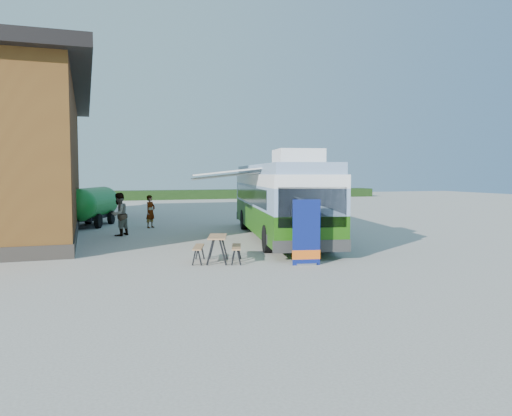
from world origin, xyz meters
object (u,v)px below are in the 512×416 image
object	(u,v)px
person_b	(119,214)
bus	(279,198)
banner	(306,238)
person_a	(150,212)
slurry_tanker	(93,204)
picnic_table	(217,243)

from	to	relation	value
person_b	bus	bearing A→B (deg)	105.46
banner	person_a	world-z (taller)	banner
banner	person_a	bearing A→B (deg)	115.89
banner	slurry_tanker	xyz separation A→B (m)	(-6.25, 14.61, 0.37)
person_a	slurry_tanker	world-z (taller)	slurry_tanker
person_a	slurry_tanker	size ratio (longest dim) A/B	0.32
person_a	banner	bearing A→B (deg)	-118.72
person_a	person_b	size ratio (longest dim) A/B	0.87
banner	picnic_table	size ratio (longest dim) A/B	1.13
picnic_table	person_a	distance (m)	11.20
banner	picnic_table	xyz separation A→B (m)	(-2.54, 1.42, -0.21)
banner	slurry_tanker	distance (m)	15.90
person_b	slurry_tanker	size ratio (longest dim) A/B	0.37
person_b	slurry_tanker	world-z (taller)	slurry_tanker
banner	bus	bearing A→B (deg)	87.02
banner	person_b	bearing A→B (deg)	129.19
person_b	person_a	bearing A→B (deg)	-170.78
person_b	slurry_tanker	distance (m)	5.12
bus	person_b	size ratio (longest dim) A/B	6.27
person_a	person_b	distance (m)	3.48
bus	picnic_table	world-z (taller)	bus
slurry_tanker	person_b	bearing A→B (deg)	-58.16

